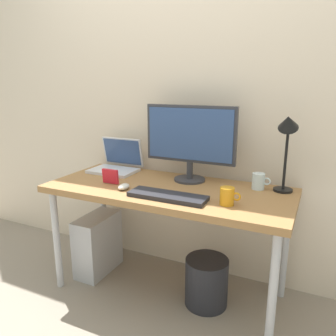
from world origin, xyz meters
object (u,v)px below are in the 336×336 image
(desk, at_px, (168,197))
(coffee_mug, at_px, (227,196))
(glass_cup, at_px, (259,181))
(monitor, at_px, (190,138))
(mouse, at_px, (124,187))
(desk_lamp, at_px, (287,135))
(photo_frame, at_px, (110,176))
(laptop, at_px, (117,163))
(computer_tower, at_px, (98,244))
(wastebasket, at_px, (206,282))
(keyboard, at_px, (168,196))

(desk, xyz_separation_m, coffee_mug, (0.40, -0.14, 0.11))
(desk, distance_m, glass_cup, 0.55)
(monitor, relative_size, mouse, 6.55)
(desk_lamp, bearing_deg, photo_frame, -164.51)
(desk_lamp, bearing_deg, glass_cup, 176.08)
(laptop, xyz_separation_m, photo_frame, (0.14, -0.29, -0.01))
(computer_tower, relative_size, wastebasket, 1.40)
(desk, relative_size, monitor, 2.50)
(monitor, xyz_separation_m, desk_lamp, (0.57, 0.00, 0.06))
(desk_lamp, xyz_separation_m, keyboard, (-0.56, -0.37, -0.32))
(laptop, bearing_deg, wastebasket, -16.16)
(photo_frame, xyz_separation_m, computer_tower, (-0.20, 0.10, -0.55))
(desk_lamp, xyz_separation_m, coffee_mug, (-0.23, -0.33, -0.29))
(mouse, xyz_separation_m, computer_tower, (-0.34, 0.16, -0.52))
(keyboard, height_order, mouse, mouse)
(computer_tower, xyz_separation_m, wastebasket, (0.83, -0.03, -0.06))
(photo_frame, bearing_deg, monitor, 33.13)
(desk_lamp, distance_m, photo_frame, 1.07)
(monitor, bearing_deg, desk, -109.28)
(photo_frame, relative_size, wastebasket, 0.37)
(desk, bearing_deg, laptop, 157.79)
(mouse, bearing_deg, photo_frame, 155.34)
(monitor, xyz_separation_m, coffee_mug, (0.34, -0.33, -0.23))
(coffee_mug, relative_size, glass_cup, 1.01)
(desk_lamp, bearing_deg, desk, -163.63)
(mouse, bearing_deg, keyboard, -5.35)
(desk, xyz_separation_m, computer_tower, (-0.56, 0.01, -0.44))
(desk, relative_size, mouse, 16.40)
(mouse, bearing_deg, laptop, 128.29)
(glass_cup, relative_size, photo_frame, 0.99)
(monitor, relative_size, glass_cup, 5.41)
(photo_frame, relative_size, computer_tower, 0.26)
(desk, distance_m, laptop, 0.55)
(desk, xyz_separation_m, wastebasket, (0.27, -0.02, -0.50))
(monitor, relative_size, photo_frame, 5.36)
(photo_frame, bearing_deg, keyboard, -11.76)
(laptop, relative_size, mouse, 3.56)
(monitor, xyz_separation_m, laptop, (-0.56, 0.02, -0.22))
(desk, relative_size, keyboard, 3.35)
(photo_frame, bearing_deg, coffee_mug, -3.84)
(keyboard, bearing_deg, coffee_mug, 7.09)
(desk, distance_m, wastebasket, 0.57)
(coffee_mug, distance_m, photo_frame, 0.76)
(monitor, bearing_deg, computer_tower, -163.98)
(coffee_mug, distance_m, computer_tower, 1.12)
(monitor, height_order, glass_cup, monitor)
(wastebasket, bearing_deg, monitor, 134.68)
(glass_cup, distance_m, wastebasket, 0.69)
(keyboard, relative_size, computer_tower, 1.05)
(laptop, distance_m, mouse, 0.45)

